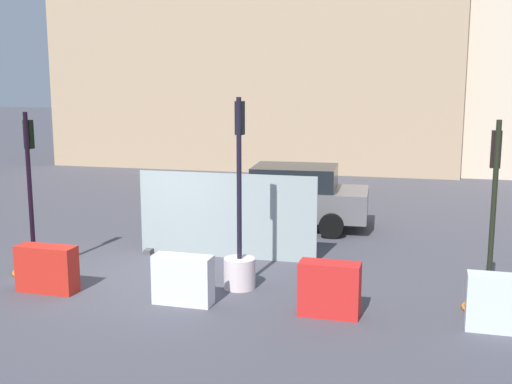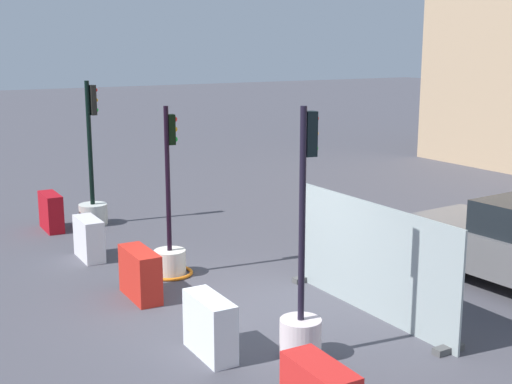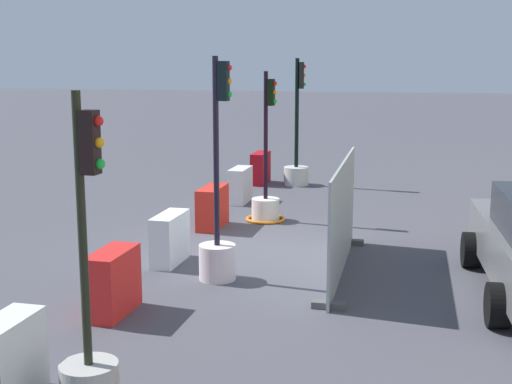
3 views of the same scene
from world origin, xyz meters
The scene contains 12 objects.
ground_plane centered at (0.00, 0.00, 0.00)m, with size 120.00×120.00×0.00m, color #484750.
traffic_light_0 centered at (-6.67, -0.12, 0.63)m, with size 0.69×0.69×3.51m.
traffic_light_1 centered at (-2.19, -0.08, 0.48)m, with size 0.88×0.88×3.25m.
traffic_light_2 centered at (2.09, 0.01, 0.66)m, with size 0.59×0.59×3.56m.
traffic_light_3 centered at (6.50, -0.13, 0.53)m, with size 0.83×0.83×3.24m.
construction_barrier_0 centered at (-6.66, -1.15, 0.44)m, with size 1.04×0.39×0.89m.
construction_barrier_1 centered at (-3.98, -1.09, 0.43)m, with size 0.99×0.42×0.86m.
construction_barrier_2 centered at (-1.30, -1.04, 0.43)m, with size 1.13×0.43×0.87m.
construction_barrier_3 centered at (1.36, -1.06, 0.43)m, with size 1.05×0.41×0.87m.
construction_barrier_4 centered at (3.91, -1.01, 0.46)m, with size 1.02×0.46×0.91m.
construction_barrier_5 centered at (6.61, -1.03, 0.45)m, with size 1.08×0.43×0.90m.
site_fence_panel centered at (1.27, 1.93, 0.89)m, with size 3.98×0.50×1.87m.
Camera 3 is at (12.71, 2.97, 3.55)m, focal length 49.70 mm.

